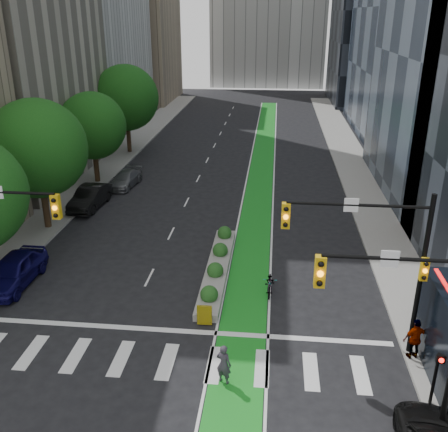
% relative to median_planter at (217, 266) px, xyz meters
% --- Properties ---
extents(ground, '(160.00, 160.00, 0.00)m').
position_rel_median_planter_xyz_m(ground, '(-1.20, -7.04, -0.37)').
color(ground, black).
rests_on(ground, ground).
extents(sidewalk_left, '(3.60, 90.00, 0.15)m').
position_rel_median_planter_xyz_m(sidewalk_left, '(-13.00, 17.96, -0.30)').
color(sidewalk_left, gray).
rests_on(sidewalk_left, ground).
extents(sidewalk_right, '(3.60, 90.00, 0.15)m').
position_rel_median_planter_xyz_m(sidewalk_right, '(10.60, 17.96, -0.30)').
color(sidewalk_right, gray).
rests_on(sidewalk_right, ground).
extents(bike_lane_paint, '(2.20, 70.00, 0.01)m').
position_rel_median_planter_xyz_m(bike_lane_paint, '(1.80, 22.96, -0.37)').
color(bike_lane_paint, '#188920').
rests_on(bike_lane_paint, ground).
extents(building_tan_far, '(14.00, 16.00, 26.00)m').
position_rel_median_planter_xyz_m(building_tan_far, '(-21.20, 58.96, 12.63)').
color(building_tan_far, tan).
rests_on(building_tan_far, ground).
extents(building_dark_end, '(14.00, 18.00, 28.00)m').
position_rel_median_planter_xyz_m(building_dark_end, '(18.80, 60.96, 13.63)').
color(building_dark_end, black).
rests_on(building_dark_end, ground).
extents(tree_mid, '(6.40, 6.40, 8.78)m').
position_rel_median_planter_xyz_m(tree_mid, '(-12.20, 4.96, 5.20)').
color(tree_mid, black).
rests_on(tree_mid, ground).
extents(tree_midfar, '(5.60, 5.60, 7.76)m').
position_rel_median_planter_xyz_m(tree_midfar, '(-12.20, 14.96, 4.57)').
color(tree_midfar, black).
rests_on(tree_midfar, ground).
extents(tree_far, '(6.60, 6.60, 9.00)m').
position_rel_median_planter_xyz_m(tree_far, '(-12.20, 24.96, 5.32)').
color(tree_far, black).
rests_on(tree_far, ground).
extents(signal_right, '(5.82, 0.51, 7.20)m').
position_rel_median_planter_xyz_m(signal_right, '(7.47, -6.57, 4.43)').
color(signal_right, black).
rests_on(signal_right, ground).
extents(signal_far_right, '(4.82, 0.51, 7.20)m').
position_rel_median_planter_xyz_m(signal_far_right, '(7.78, -11.07, 4.38)').
color(signal_far_right, black).
rests_on(signal_far_right, ground).
extents(median_planter, '(1.20, 10.26, 1.10)m').
position_rel_median_planter_xyz_m(median_planter, '(0.00, 0.00, 0.00)').
color(median_planter, gray).
rests_on(median_planter, ground).
extents(ped_signal_post, '(0.32, 0.43, 2.46)m').
position_rel_median_planter_xyz_m(ped_signal_post, '(9.10, -9.62, 1.21)').
color(ped_signal_post, black).
rests_on(ped_signal_post, ground).
extents(bicycle, '(0.72, 2.03, 1.06)m').
position_rel_median_planter_xyz_m(bicycle, '(3.00, -1.91, 0.16)').
color(bicycle, gray).
rests_on(bicycle, ground).
extents(cyclist, '(0.74, 0.62, 1.74)m').
position_rel_median_planter_xyz_m(cyclist, '(1.30, -9.04, 0.50)').
color(cyclist, '#34303A').
rests_on(cyclist, ground).
extents(parked_car_left_near, '(2.02, 4.95, 1.68)m').
position_rel_median_planter_xyz_m(parked_car_left_near, '(-10.70, -2.52, 0.47)').
color(parked_car_left_near, '#0F0C4A').
rests_on(parked_car_left_near, ground).
extents(parked_car_left_mid, '(2.01, 5.02, 1.62)m').
position_rel_median_planter_xyz_m(parked_car_left_mid, '(-10.70, 9.10, 0.44)').
color(parked_car_left_mid, black).
rests_on(parked_car_left_mid, ground).
extents(parked_car_left_far, '(2.22, 4.55, 1.28)m').
position_rel_median_planter_xyz_m(parked_car_left_far, '(-9.51, 14.23, 0.27)').
color(parked_car_left_far, '#585A5D').
rests_on(parked_car_left_far, ground).
extents(pedestrian_far, '(1.17, 0.74, 1.85)m').
position_rel_median_planter_xyz_m(pedestrian_far, '(9.10, -6.87, 0.70)').
color(pedestrian_far, gray).
rests_on(pedestrian_far, sidewalk_right).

